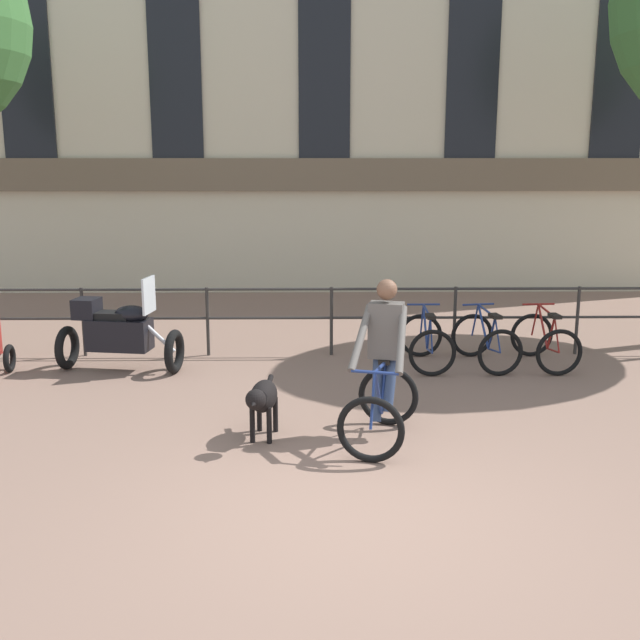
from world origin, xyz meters
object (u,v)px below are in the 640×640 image
(parked_motorcycle, at_px, (118,332))
(parked_bicycle_near_lamp, at_px, (426,342))
(parked_bicycle_mid_left, at_px, (486,342))
(cyclist_with_bike, at_px, (383,369))
(dog, at_px, (262,398))
(parked_bicycle_mid_right, at_px, (545,342))

(parked_motorcycle, height_order, parked_bicycle_near_lamp, parked_motorcycle)
(parked_bicycle_mid_left, bearing_deg, cyclist_with_bike, 48.83)
(dog, xyz_separation_m, parked_bicycle_mid_left, (3.04, 2.86, -0.10))
(dog, xyz_separation_m, parked_motorcycle, (-2.18, 2.68, 0.10))
(cyclist_with_bike, bearing_deg, parked_bicycle_mid_left, 73.03)
(dog, bearing_deg, cyclist_with_bike, 9.58)
(cyclist_with_bike, bearing_deg, parked_bicycle_mid_right, 62.16)
(cyclist_with_bike, relative_size, parked_bicycle_mid_left, 1.41)
(parked_motorcycle, bearing_deg, parked_bicycle_mid_right, -79.41)
(parked_bicycle_mid_right, bearing_deg, parked_bicycle_near_lamp, -3.87)
(parked_bicycle_mid_left, bearing_deg, parked_bicycle_near_lamp, -9.19)
(dog, distance_m, parked_bicycle_mid_right, 4.84)
(dog, distance_m, parked_bicycle_near_lamp, 3.60)
(dog, height_order, parked_motorcycle, parked_motorcycle)
(cyclist_with_bike, xyz_separation_m, dog, (-1.27, -0.03, -0.31))
(dog, relative_size, parked_bicycle_mid_right, 0.85)
(parked_bicycle_mid_left, xyz_separation_m, parked_bicycle_mid_right, (0.86, -0.00, 0.00))
(parked_motorcycle, distance_m, parked_bicycle_mid_left, 5.23)
(cyclist_with_bike, height_order, parked_bicycle_mid_right, cyclist_with_bike)
(cyclist_with_bike, relative_size, parked_bicycle_near_lamp, 1.52)
(parked_motorcycle, xyz_separation_m, parked_bicycle_mid_right, (6.08, 0.19, -0.20))
(cyclist_with_bike, relative_size, dog, 1.73)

